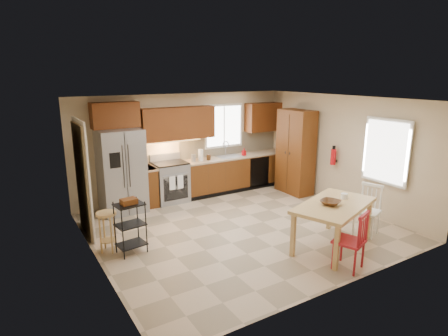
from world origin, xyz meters
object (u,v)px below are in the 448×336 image
pantry (296,152)px  table_jar (344,197)px  range_stove (170,183)px  chair_white (367,211)px  refrigerator (122,171)px  table_bowl (330,205)px  bar_stool (108,232)px  fire_extinguisher (333,157)px  dining_table (333,226)px  utility_cart (131,227)px  soap_bottle (244,152)px  chair_red (349,240)px

pantry → table_jar: size_ratio=14.77×
range_stove → chair_white: 4.37m
range_stove → refrigerator: bearing=-177.0°
refrigerator → pantry: (4.13, -0.93, 0.14)m
table_bowl → bar_stool: bearing=150.2°
fire_extinguisher → dining_table: fire_extinguisher is taller
table_jar → fire_extinguisher: bearing=48.4°
range_stove → chair_white: (2.38, -3.66, 0.01)m
dining_table → utility_cart: 3.46m
soap_bottle → table_jar: size_ratio=1.34×
table_jar → pantry: bearing=65.5°
chair_red → chair_white: (1.30, 0.70, 0.00)m
fire_extinguisher → dining_table: bearing=-136.2°
fire_extinguisher → utility_cart: (-4.81, -0.06, -0.64)m
dining_table → bar_stool: 3.87m
chair_white → bar_stool: size_ratio=1.35×
range_stove → dining_table: range_stove is taller
soap_bottle → chair_red: size_ratio=0.20×
chair_red → table_jar: size_ratio=6.66×
chair_red → utility_cart: chair_red is taller
fire_extinguisher → refrigerator: bearing=155.5°
soap_bottle → fire_extinguisher: bearing=-59.5°
refrigerator → soap_bottle: (3.18, -0.02, 0.09)m
refrigerator → chair_white: refrigerator is taller
fire_extinguisher → table_bowl: (-1.85, -1.68, -0.30)m
fire_extinguisher → pantry: bearing=100.8°
soap_bottle → table_jar: 3.54m
refrigerator → soap_bottle: bearing=-0.5°
table_jar → utility_cart: (-3.41, 1.52, -0.37)m
table_jar → bar_stool: (-3.73, 1.78, -0.48)m
refrigerator → table_bowl: (2.48, -3.65, -0.11)m
fire_extinguisher → chair_white: 1.92m
refrigerator → bar_stool: (-0.80, -1.77, -0.56)m
soap_bottle → bar_stool: soap_bottle is taller
soap_bottle → chair_white: 3.63m
utility_cart → fire_extinguisher: bearing=-6.8°
range_stove → soap_bottle: 2.10m
chair_white → refrigerator: bearing=24.7°
refrigerator → utility_cart: 2.14m
pantry → utility_cart: pantry is taller
pantry → fire_extinguisher: 1.07m
table_bowl → range_stove: bearing=109.7°
soap_bottle → pantry: (0.95, -0.90, 0.05)m
pantry → table_bowl: bearing=-121.2°
chair_red → bar_stool: bearing=120.4°
chair_red → table_jar: 1.09m
dining_table → chair_white: bearing=-16.7°
fire_extinguisher → soap_bottle: bearing=120.5°
pantry → range_stove: bearing=161.7°
table_jar → refrigerator: bearing=129.5°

